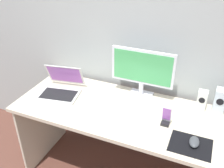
% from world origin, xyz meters
% --- Properties ---
extents(wall_back, '(6.00, 0.04, 2.50)m').
position_xyz_m(wall_back, '(0.00, 0.38, 1.25)').
color(wall_back, '#A5ABAB').
rests_on(wall_back, ground_plane).
extents(desk, '(1.51, 0.64, 0.71)m').
position_xyz_m(desk, '(0.00, 0.00, 0.57)').
color(desk, beige).
rests_on(desk, ground_plane).
extents(monitor, '(0.48, 0.14, 0.39)m').
position_xyz_m(monitor, '(0.11, 0.23, 0.93)').
color(monitor, white).
rests_on(monitor, desk).
extents(speaker_right, '(0.08, 0.09, 0.19)m').
position_xyz_m(speaker_right, '(0.68, 0.23, 0.81)').
color(speaker_right, silver).
rests_on(speaker_right, desk).
extents(speaker_near_monitor, '(0.07, 0.06, 0.15)m').
position_xyz_m(speaker_near_monitor, '(0.57, 0.23, 0.79)').
color(speaker_near_monitor, white).
rests_on(speaker_near_monitor, desk).
extents(laptop, '(0.35, 0.35, 0.21)m').
position_xyz_m(laptop, '(-0.49, 0.03, 0.75)').
color(laptop, silver).
rests_on(laptop, desk).
extents(keyboard_external, '(0.40, 0.13, 0.01)m').
position_xyz_m(keyboard_external, '(0.12, -0.18, 0.72)').
color(keyboard_external, white).
rests_on(keyboard_external, desk).
extents(mousepad, '(0.25, 0.20, 0.00)m').
position_xyz_m(mousepad, '(0.55, -0.18, 0.71)').
color(mousepad, black).
rests_on(mousepad, desk).
extents(mouse, '(0.07, 0.10, 0.04)m').
position_xyz_m(mouse, '(0.57, -0.17, 0.73)').
color(mouse, '#414549').
rests_on(mouse, mousepad).
extents(phone_in_dock, '(0.06, 0.05, 0.14)m').
position_xyz_m(phone_in_dock, '(0.37, -0.04, 0.76)').
color(phone_in_dock, black).
rests_on(phone_in_dock, desk).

